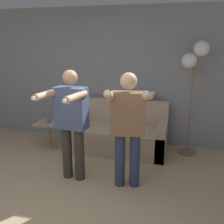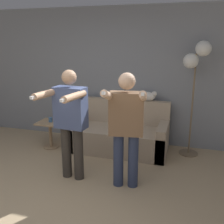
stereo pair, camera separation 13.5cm
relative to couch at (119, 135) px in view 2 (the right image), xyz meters
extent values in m
plane|color=tan|center=(-0.38, -2.08, -0.29)|extent=(16.00, 16.00, 0.00)
cube|color=gray|center=(-0.38, 0.50, 1.01)|extent=(10.00, 0.05, 2.60)
cube|color=tan|center=(0.00, -0.04, -0.07)|extent=(1.77, 0.83, 0.44)
cube|color=tan|center=(0.00, 0.30, 0.38)|extent=(1.77, 0.14, 0.46)
cube|color=tan|center=(-0.81, -0.04, 0.00)|extent=(0.16, 0.83, 0.58)
cube|color=tan|center=(0.81, -0.04, 0.00)|extent=(0.16, 0.83, 0.58)
cylinder|color=#38332D|center=(-0.48, -1.19, 0.10)|extent=(0.14, 0.14, 0.78)
cylinder|color=#38332D|center=(-0.28, -1.21, 0.10)|extent=(0.14, 0.14, 0.78)
cube|color=#475684|center=(-0.38, -1.20, 0.78)|extent=(0.46, 0.26, 0.58)
sphere|color=tan|center=(-0.38, -1.20, 1.21)|extent=(0.20, 0.20, 0.20)
cylinder|color=tan|center=(-0.61, -1.43, 1.01)|extent=(0.13, 0.51, 0.10)
cube|color=white|center=(-0.63, -1.68, 1.01)|extent=(0.05, 0.12, 0.04)
cylinder|color=tan|center=(-0.19, -1.47, 1.01)|extent=(0.13, 0.51, 0.10)
cube|color=white|center=(-0.21, -1.71, 1.01)|extent=(0.05, 0.12, 0.04)
cylinder|color=#2D3856|center=(0.33, -1.21, 0.09)|extent=(0.14, 0.14, 0.76)
cylinder|color=#2D3856|center=(0.53, -1.18, 0.09)|extent=(0.14, 0.14, 0.76)
cube|color=brown|center=(0.43, -1.20, 0.76)|extent=(0.48, 0.29, 0.57)
sphere|color=#D8AD8C|center=(0.43, -1.20, 1.19)|extent=(0.22, 0.22, 0.22)
cylinder|color=#D8AD8C|center=(0.25, -1.47, 1.05)|extent=(0.17, 0.51, 0.23)
cube|color=white|center=(0.29, -1.71, 1.12)|extent=(0.05, 0.13, 0.07)
cylinder|color=#D8AD8C|center=(0.68, -1.40, 1.05)|extent=(0.17, 0.51, 0.23)
cube|color=white|center=(0.71, -1.64, 1.12)|extent=(0.05, 0.13, 0.07)
ellipsoid|color=silver|center=(0.44, 0.30, 0.70)|extent=(0.33, 0.14, 0.17)
sphere|color=silver|center=(0.58, 0.30, 0.75)|extent=(0.10, 0.10, 0.10)
ellipsoid|color=silver|center=(0.27, 0.32, 0.63)|extent=(0.18, 0.04, 0.04)
cone|color=silver|center=(0.56, 0.28, 0.79)|extent=(0.03, 0.03, 0.03)
cone|color=silver|center=(0.56, 0.32, 0.79)|extent=(0.03, 0.03, 0.03)
cylinder|color=#756047|center=(1.26, 0.17, -0.28)|extent=(0.33, 0.33, 0.02)
cylinder|color=#756047|center=(1.26, 0.17, 0.60)|extent=(0.03, 0.03, 1.77)
sphere|color=white|center=(1.36, 0.17, 1.56)|extent=(0.25, 0.25, 0.25)
sphere|color=white|center=(1.18, 0.17, 1.36)|extent=(0.25, 0.25, 0.25)
cylinder|color=#A38460|center=(-1.27, -0.27, -0.28)|extent=(0.30, 0.30, 0.02)
cylinder|color=#A38460|center=(-1.27, -0.27, -0.05)|extent=(0.06, 0.06, 0.48)
cube|color=#A38460|center=(-1.27, -0.27, 0.21)|extent=(0.42, 0.42, 0.03)
cylinder|color=#3D6693|center=(-1.24, -0.28, 0.27)|extent=(0.07, 0.07, 0.09)
camera|label=1|loc=(1.07, -4.45, 1.68)|focal=42.00mm
camera|label=2|loc=(1.20, -4.41, 1.68)|focal=42.00mm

